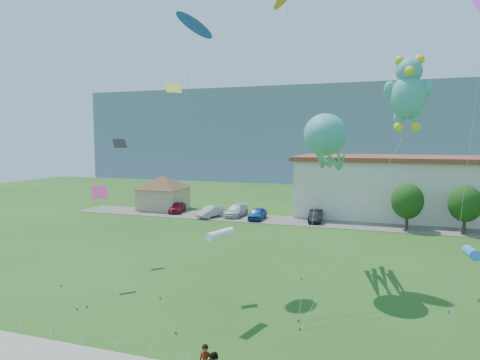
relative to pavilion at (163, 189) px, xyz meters
name	(u,v)px	position (x,y,z in m)	size (l,w,h in m)	color
ground	(219,355)	(24.00, -38.00, -3.02)	(160.00, 160.00, 0.00)	#234914
parking_strip	(321,223)	(24.00, -3.00, -2.99)	(70.00, 6.00, 0.06)	#59544C
hill_ridge	(361,133)	(24.00, 82.00, 9.48)	(160.00, 50.00, 25.00)	slate
pavilion	(163,189)	(0.00, 0.00, 0.00)	(9.20, 9.20, 5.00)	tan
tree_near	(407,201)	(34.00, -4.00, 0.36)	(3.60, 3.60, 5.47)	#3F2B19
tree_mid	(465,204)	(40.00, -4.00, 0.36)	(3.60, 3.60, 5.47)	#3F2B19
parked_car_red	(177,207)	(3.35, -2.06, -2.21)	(1.79, 4.44, 1.51)	maroon
parked_car_silver	(211,212)	(9.33, -3.93, -2.23)	(1.54, 4.42, 1.46)	#AFAFB6
parked_car_white	(236,211)	(12.37, -2.17, -2.20)	(2.15, 5.30, 1.54)	silver
parked_car_blue	(257,214)	(15.79, -3.49, -2.22)	(1.77, 4.39, 1.50)	#1A4294
parked_car_black	(316,216)	(23.26, -2.71, -2.21)	(1.59, 4.56, 1.50)	black
octopus_kite	(327,144)	(27.37, -25.02, 7.15)	(2.97, 13.23, 12.31)	teal
teddy_bear_kite	(408,91)	(32.85, -23.13, 10.91)	(7.37, 12.02, 16.48)	teal
small_kite_black	(114,157)	(9.33, -25.28, 5.95)	(1.29, 8.91, 10.59)	black
small_kite_white	(220,235)	(22.45, -33.79, 1.95)	(1.79, 4.03, 5.44)	white
small_kite_cyan	(471,253)	(35.40, -34.27, 2.10)	(2.30, 4.07, 5.59)	#2D89CD
small_kite_yellow	(163,114)	(16.40, -29.33, 9.30)	(3.46, 7.41, 14.60)	#C2E736
small_kite_blue	(194,31)	(17.46, -26.36, 15.58)	(1.80, 6.90, 19.78)	blue
small_kite_pink	(97,201)	(11.94, -31.09, 3.04)	(2.61, 5.74, 7.12)	#EF3588
small_kite_orange	(287,1)	(23.58, -21.78, 18.52)	(3.19, 4.63, 22.86)	#FCA31C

